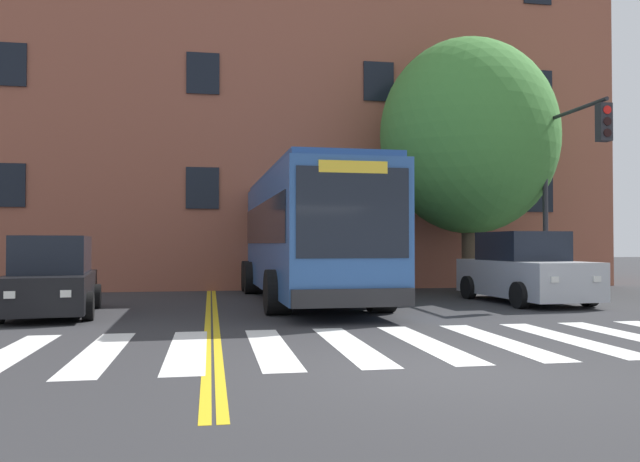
# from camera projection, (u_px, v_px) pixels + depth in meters

# --- Properties ---
(ground_plane) EXTENTS (120.00, 120.00, 0.00)m
(ground_plane) POSITION_uv_depth(u_px,v_px,m) (442.00, 370.00, 7.81)
(ground_plane) COLOR #303033
(crosswalk) EXTENTS (12.99, 3.88, 0.01)m
(crosswalk) POSITION_uv_depth(u_px,v_px,m) (425.00, 343.00, 9.96)
(crosswalk) COLOR white
(crosswalk) RESTS_ON ground
(lane_line_yellow_inner) EXTENTS (0.12, 36.00, 0.01)m
(lane_line_yellow_inner) POSITION_uv_depth(u_px,v_px,m) (209.00, 286.00, 23.15)
(lane_line_yellow_inner) COLOR gold
(lane_line_yellow_inner) RESTS_ON ground
(lane_line_yellow_outer) EXTENTS (0.12, 36.00, 0.01)m
(lane_line_yellow_outer) POSITION_uv_depth(u_px,v_px,m) (213.00, 286.00, 23.18)
(lane_line_yellow_outer) COLOR gold
(lane_line_yellow_outer) RESTS_ON ground
(city_bus) EXTENTS (3.14, 11.32, 3.48)m
(city_bus) POSITION_uv_depth(u_px,v_px,m) (304.00, 234.00, 17.61)
(city_bus) COLOR #2D5699
(city_bus) RESTS_ON ground
(car_black_near_lane) EXTENTS (2.24, 4.24, 1.76)m
(car_black_near_lane) POSITION_uv_depth(u_px,v_px,m) (52.00, 279.00, 13.85)
(car_black_near_lane) COLOR black
(car_black_near_lane) RESTS_ON ground
(car_silver_far_lane) EXTENTS (2.31, 4.56, 1.91)m
(car_silver_far_lane) POSITION_uv_depth(u_px,v_px,m) (524.00, 270.00, 16.87)
(car_silver_far_lane) COLOR #B7BABF
(car_silver_far_lane) RESTS_ON ground
(car_red_behind_bus) EXTENTS (2.72, 5.15, 2.30)m
(car_red_behind_bus) POSITION_uv_depth(u_px,v_px,m) (285.00, 255.00, 27.68)
(car_red_behind_bus) COLOR #AD1E1E
(car_red_behind_bus) RESTS_ON ground
(traffic_light_near_corner) EXTENTS (0.34, 3.17, 5.83)m
(traffic_light_near_corner) POSITION_uv_depth(u_px,v_px,m) (567.00, 164.00, 18.03)
(traffic_light_near_corner) COLOR #28282D
(traffic_light_near_corner) RESTS_ON ground
(street_tree_curbside_large) EXTENTS (7.65, 7.21, 8.29)m
(street_tree_curbside_large) POSITION_uv_depth(u_px,v_px,m) (470.00, 137.00, 20.40)
(street_tree_curbside_large) COLOR brown
(street_tree_curbside_large) RESTS_ON ground
(building_facade) EXTENTS (30.66, 8.71, 13.87)m
(building_facade) POSITION_uv_depth(u_px,v_px,m) (204.00, 112.00, 25.25)
(building_facade) COLOR #9E5642
(building_facade) RESTS_ON ground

